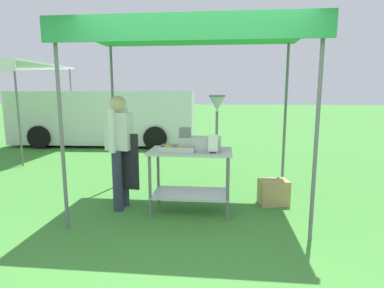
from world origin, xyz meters
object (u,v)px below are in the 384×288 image
(donut_tray, at_px, (176,149))
(vendor, at_px, (120,146))
(menu_sign, at_px, (213,145))
(donut_cart, at_px, (191,167))
(supply_crate, at_px, (273,192))
(donut_fryer, at_px, (203,134))
(van_white, at_px, (107,117))
(stall_canopy, at_px, (191,38))

(donut_tray, xyz_separation_m, vendor, (-0.82, 0.12, -0.00))
(vendor, bearing_deg, menu_sign, -8.90)
(donut_cart, bearing_deg, donut_tray, -151.20)
(supply_crate, bearing_deg, vendor, -170.50)
(donut_cart, relative_size, donut_fryer, 1.51)
(supply_crate, bearing_deg, donut_tray, -160.42)
(vendor, height_order, supply_crate, vendor)
(donut_tray, relative_size, vendor, 0.29)
(menu_sign, bearing_deg, vendor, 171.10)
(donut_cart, relative_size, vendor, 0.70)
(donut_cart, height_order, van_white, van_white)
(supply_crate, bearing_deg, stall_canopy, -166.28)
(supply_crate, bearing_deg, donut_cart, -161.91)
(stall_canopy, height_order, supply_crate, stall_canopy)
(donut_fryer, xyz_separation_m, vendor, (-1.17, 0.01, -0.20))
(menu_sign, height_order, vendor, vendor)
(van_white, bearing_deg, supply_crate, -48.87)
(stall_canopy, bearing_deg, donut_fryer, -26.97)
(donut_fryer, xyz_separation_m, van_white, (-3.46, 5.52, -0.22))
(menu_sign, xyz_separation_m, supply_crate, (0.89, 0.57, -0.79))
(donut_tray, height_order, supply_crate, donut_tray)
(supply_crate, xyz_separation_m, van_white, (-4.49, 5.14, 0.69))
(stall_canopy, bearing_deg, menu_sign, -42.06)
(vendor, height_order, van_white, van_white)
(vendor, distance_m, supply_crate, 2.35)
(stall_canopy, height_order, donut_fryer, stall_canopy)
(stall_canopy, height_order, donut_cart, stall_canopy)
(menu_sign, bearing_deg, stall_canopy, 137.94)
(donut_tray, distance_m, van_white, 6.44)
(stall_canopy, relative_size, donut_fryer, 4.15)
(donut_cart, distance_m, donut_fryer, 0.49)
(donut_fryer, distance_m, vendor, 1.18)
(donut_tray, relative_size, donut_fryer, 0.62)
(donut_cart, distance_m, van_white, 6.45)
(stall_canopy, distance_m, donut_cart, 1.74)
(van_white, bearing_deg, vendor, -67.46)
(donut_fryer, bearing_deg, stall_canopy, 153.03)
(donut_fryer, bearing_deg, vendor, 179.56)
(donut_tray, xyz_separation_m, menu_sign, (0.49, -0.08, 0.07))
(stall_canopy, relative_size, van_white, 0.54)
(stall_canopy, bearing_deg, supply_crate, 13.72)
(menu_sign, height_order, supply_crate, menu_sign)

